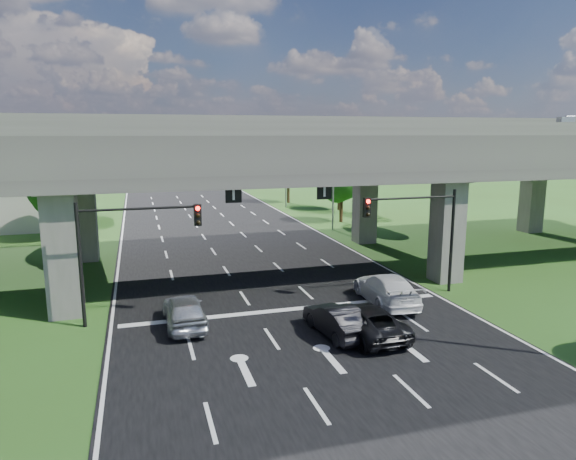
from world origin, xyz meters
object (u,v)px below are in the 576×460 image
car_white (386,289)px  streetlight_beyond (283,160)px  signal_right (420,223)px  car_dark (337,320)px  car_trailing (366,321)px  streetlight_far (329,169)px  signal_left (128,239)px  car_silver (184,310)px

car_white → streetlight_beyond: bearing=-92.3°
signal_right → car_dark: bearing=-146.9°
car_white → car_trailing: bearing=57.3°
car_dark → car_trailing: size_ratio=0.85×
car_trailing → streetlight_far: bearing=-109.3°
streetlight_beyond → car_dark: streetlight_beyond is taller
signal_left → car_white: 13.68m
streetlight_beyond → signal_right: bearing=-93.6°
car_trailing → signal_left: bearing=-27.1°
streetlight_beyond → car_white: bearing=-97.2°
signal_left → car_white: bearing=-4.1°
streetlight_beyond → car_white: streetlight_beyond is taller
streetlight_far → car_white: 22.10m
signal_left → car_silver: bearing=-27.9°
signal_right → car_trailing: (-5.38, -4.79, -3.46)m
signal_left → streetlight_beyond: streetlight_beyond is taller
car_white → streetlight_far: bearing=-97.7°
signal_left → car_silver: (2.42, -1.28, -3.37)m
streetlight_far → signal_right: bearing=-96.5°
signal_left → car_trailing: (10.26, -4.79, -3.46)m
car_dark → signal_right: bearing=-153.4°
car_silver → car_trailing: car_silver is taller
car_white → car_trailing: (-2.96, -3.84, -0.10)m
streetlight_far → car_trailing: 26.50m
signal_right → car_white: bearing=-158.7°
signal_right → streetlight_far: (2.27, 20.06, 1.66)m
signal_left → streetlight_far: (17.92, 20.06, 1.66)m
car_trailing → signal_right: bearing=-140.5°
signal_left → streetlight_beyond: size_ratio=0.60×
car_white → car_silver: bearing=6.7°
signal_left → streetlight_far: streetlight_far is taller
car_silver → car_trailing: 8.59m
car_dark → car_trailing: bearing=154.6°
streetlight_beyond → car_silver: 40.74m
car_dark → car_white: size_ratio=0.78×
signal_left → car_trailing: signal_left is taller
signal_right → car_dark: (-6.66, -4.35, -3.45)m
streetlight_far → car_trailing: bearing=-107.1°
signal_left → car_trailing: 11.84m
signal_left → car_dark: bearing=-25.8°
car_dark → car_trailing: car_dark is taller
streetlight_far → streetlight_beyond: (0.00, 16.00, 0.00)m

